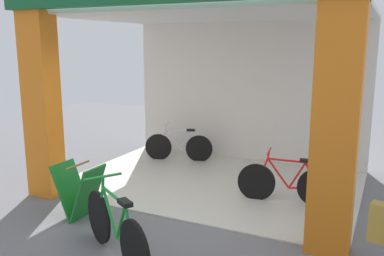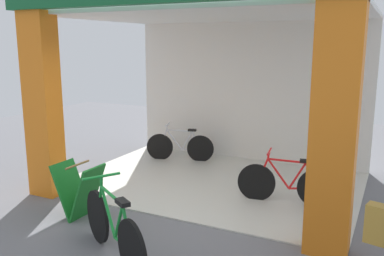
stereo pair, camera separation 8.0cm
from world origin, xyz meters
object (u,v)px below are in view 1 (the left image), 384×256
object	(u,v)px
bicycle_inside_0	(179,146)
sandwich_board_sign	(79,191)
bicycle_inside_1	(286,183)
bicycle_parked_0	(115,229)

from	to	relation	value
bicycle_inside_0	sandwich_board_sign	xyz separation A→B (m)	(0.09, -3.21, 0.08)
bicycle_inside_0	bicycle_inside_1	size ratio (longest dim) A/B	0.92
bicycle_parked_0	bicycle_inside_0	bearing A→B (deg)	107.42
bicycle_parked_0	sandwich_board_sign	xyz separation A→B (m)	(-1.15, 0.73, 0.03)
bicycle_inside_0	sandwich_board_sign	size ratio (longest dim) A/B	1.72
bicycle_inside_0	sandwich_board_sign	distance (m)	3.22
bicycle_inside_1	bicycle_inside_0	bearing A→B (deg)	151.82
bicycle_inside_0	bicycle_parked_0	size ratio (longest dim) A/B	0.95
bicycle_inside_0	bicycle_parked_0	bearing A→B (deg)	-72.58
bicycle_parked_0	sandwich_board_sign	world-z (taller)	bicycle_parked_0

